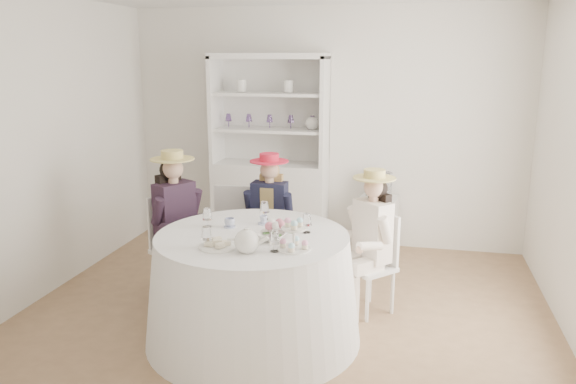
# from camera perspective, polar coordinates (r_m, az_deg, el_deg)

# --- Properties ---
(ground) EXTENTS (4.50, 4.50, 0.00)m
(ground) POSITION_cam_1_polar(r_m,az_deg,el_deg) (4.95, -0.26, -12.16)
(ground) COLOR olive
(ground) RESTS_ON ground
(wall_back) EXTENTS (4.50, 0.00, 4.50)m
(wall_back) POSITION_cam_1_polar(r_m,az_deg,el_deg) (6.47, 3.76, 6.48)
(wall_back) COLOR white
(wall_back) RESTS_ON ground
(wall_front) EXTENTS (4.50, 0.00, 4.50)m
(wall_front) POSITION_cam_1_polar(r_m,az_deg,el_deg) (2.68, -10.05, -4.15)
(wall_front) COLOR white
(wall_front) RESTS_ON ground
(wall_left) EXTENTS (0.00, 4.50, 4.50)m
(wall_left) POSITION_cam_1_polar(r_m,az_deg,el_deg) (5.49, -23.88, 4.04)
(wall_left) COLOR white
(wall_left) RESTS_ON ground
(tea_table) EXTENTS (1.67, 1.67, 0.84)m
(tea_table) POSITION_cam_1_polar(r_m,az_deg,el_deg) (4.40, -3.57, -9.60)
(tea_table) COLOR white
(tea_table) RESTS_ON ground
(hutch) EXTENTS (1.42, 0.80, 2.19)m
(hutch) POSITION_cam_1_polar(r_m,az_deg,el_deg) (6.46, -1.77, 1.34)
(hutch) COLOR silver
(hutch) RESTS_ON ground
(side_table) EXTENTS (0.45, 0.45, 0.63)m
(side_table) POSITION_cam_1_polar(r_m,az_deg,el_deg) (6.37, 9.07, -3.31)
(side_table) COLOR silver
(side_table) RESTS_ON ground
(hatbox) EXTENTS (0.28, 0.28, 0.28)m
(hatbox) POSITION_cam_1_polar(r_m,az_deg,el_deg) (6.25, 9.22, 0.69)
(hatbox) COLOR black
(hatbox) RESTS_ON side_table
(guest_left) EXTENTS (0.58, 0.53, 1.36)m
(guest_left) POSITION_cam_1_polar(r_m,az_deg,el_deg) (5.11, -11.25, -2.42)
(guest_left) COLOR silver
(guest_left) RESTS_ON ground
(guest_mid) EXTENTS (0.46, 0.48, 1.28)m
(guest_mid) POSITION_cam_1_polar(r_m,az_deg,el_deg) (5.30, -1.94, -2.03)
(guest_mid) COLOR silver
(guest_mid) RESTS_ON ground
(guest_right) EXTENTS (0.53, 0.53, 1.25)m
(guest_right) POSITION_cam_1_polar(r_m,az_deg,el_deg) (4.76, 8.36, -4.21)
(guest_right) COLOR silver
(guest_right) RESTS_ON ground
(spare_chair) EXTENTS (0.41, 0.41, 0.95)m
(spare_chair) POSITION_cam_1_polar(r_m,az_deg,el_deg) (5.60, -5.23, -3.50)
(spare_chair) COLOR silver
(spare_chair) RESTS_ON ground
(teacup_a) EXTENTS (0.10, 0.10, 0.07)m
(teacup_a) POSITION_cam_1_polar(r_m,az_deg,el_deg) (4.44, -5.94, -3.18)
(teacup_a) COLOR white
(teacup_a) RESTS_ON tea_table
(teacup_b) EXTENTS (0.08, 0.08, 0.06)m
(teacup_b) POSITION_cam_1_polar(r_m,az_deg,el_deg) (4.50, -2.49, -2.90)
(teacup_b) COLOR white
(teacup_b) RESTS_ON tea_table
(teacup_c) EXTENTS (0.09, 0.09, 0.07)m
(teacup_c) POSITION_cam_1_polar(r_m,az_deg,el_deg) (4.32, -0.11, -3.57)
(teacup_c) COLOR white
(teacup_c) RESTS_ON tea_table
(flower_bowl) EXTENTS (0.22, 0.22, 0.05)m
(flower_bowl) POSITION_cam_1_polar(r_m,az_deg,el_deg) (4.11, -1.66, -4.62)
(flower_bowl) COLOR white
(flower_bowl) RESTS_ON tea_table
(flower_arrangement) EXTENTS (0.17, 0.17, 0.06)m
(flower_arrangement) POSITION_cam_1_polar(r_m,az_deg,el_deg) (4.16, -0.95, -3.55)
(flower_arrangement) COLOR #D46A81
(flower_arrangement) RESTS_ON tea_table
(table_teapot) EXTENTS (0.24, 0.17, 0.18)m
(table_teapot) POSITION_cam_1_polar(r_m,az_deg,el_deg) (3.87, -4.18, -5.03)
(table_teapot) COLOR white
(table_teapot) RESTS_ON tea_table
(sandwich_plate) EXTENTS (0.27, 0.27, 0.06)m
(sandwich_plate) POSITION_cam_1_polar(r_m,az_deg,el_deg) (3.99, -7.13, -5.41)
(sandwich_plate) COLOR white
(sandwich_plate) RESTS_ON tea_table
(cupcake_stand) EXTENTS (0.23, 0.23, 0.22)m
(cupcake_stand) POSITION_cam_1_polar(r_m,az_deg,el_deg) (3.90, 0.60, -4.77)
(cupcake_stand) COLOR white
(cupcake_stand) RESTS_ON tea_table
(stemware_set) EXTENTS (0.87, 0.84, 0.15)m
(stemware_set) POSITION_cam_1_polar(r_m,az_deg,el_deg) (4.23, -3.67, -3.38)
(stemware_set) COLOR white
(stemware_set) RESTS_ON tea_table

